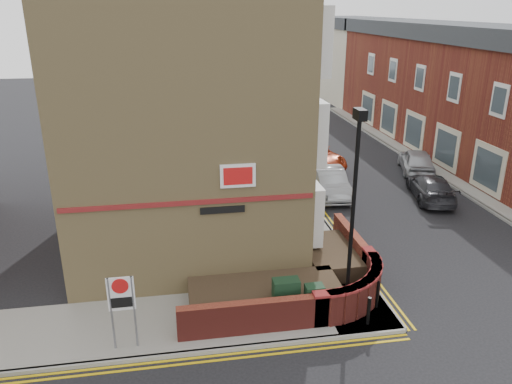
% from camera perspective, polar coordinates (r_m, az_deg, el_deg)
% --- Properties ---
extents(ground, '(120.00, 120.00, 0.00)m').
position_cam_1_polar(ground, '(14.91, 5.70, -16.74)').
color(ground, black).
rests_on(ground, ground).
extents(pavement_corner, '(13.00, 3.00, 0.12)m').
position_cam_1_polar(pavement_corner, '(15.70, -8.64, -14.48)').
color(pavement_corner, gray).
rests_on(pavement_corner, ground).
extents(pavement_main, '(2.00, 32.00, 0.12)m').
position_cam_1_polar(pavement_main, '(29.32, 1.41, 2.74)').
color(pavement_main, gray).
rests_on(pavement_main, ground).
extents(pavement_far, '(4.00, 40.00, 0.12)m').
position_cam_1_polar(pavement_far, '(30.72, 23.15, 1.88)').
color(pavement_far, gray).
rests_on(pavement_far, ground).
extents(kerb_side, '(13.00, 0.15, 0.12)m').
position_cam_1_polar(kerb_side, '(14.49, -8.47, -17.86)').
color(kerb_side, gray).
rests_on(kerb_side, ground).
extents(kerb_main_near, '(0.15, 32.00, 0.12)m').
position_cam_1_polar(kerb_main_near, '(29.52, 3.32, 2.84)').
color(kerb_main_near, gray).
rests_on(kerb_main_near, ground).
extents(kerb_main_far, '(0.15, 40.00, 0.12)m').
position_cam_1_polar(kerb_main_far, '(29.70, 19.88, 1.72)').
color(kerb_main_far, gray).
rests_on(kerb_main_far, ground).
extents(yellow_lines_side, '(13.00, 0.28, 0.01)m').
position_cam_1_polar(yellow_lines_side, '(14.33, -8.43, -18.64)').
color(yellow_lines_side, gold).
rests_on(yellow_lines_side, ground).
extents(yellow_lines_main, '(0.28, 32.00, 0.01)m').
position_cam_1_polar(yellow_lines_main, '(29.59, 3.79, 2.76)').
color(yellow_lines_main, gold).
rests_on(yellow_lines_main, ground).
extents(corner_building, '(8.95, 10.40, 13.60)m').
position_cam_1_polar(corner_building, '(19.61, -8.16, 12.17)').
color(corner_building, tan).
rests_on(corner_building, ground).
extents(garden_wall, '(6.80, 6.00, 1.20)m').
position_cam_1_polar(garden_wall, '(16.90, 3.47, -11.72)').
color(garden_wall, maroon).
rests_on(garden_wall, ground).
extents(lamppost, '(0.25, 0.50, 6.30)m').
position_cam_1_polar(lamppost, '(14.68, 10.99, -2.56)').
color(lamppost, black).
rests_on(lamppost, pavement_corner).
extents(utility_cabinet_large, '(0.80, 0.45, 1.20)m').
position_cam_1_polar(utility_cabinet_large, '(15.47, 3.43, -11.90)').
color(utility_cabinet_large, black).
rests_on(utility_cabinet_large, pavement_corner).
extents(utility_cabinet_small, '(0.55, 0.40, 1.10)m').
position_cam_1_polar(utility_cabinet_small, '(15.43, 6.64, -12.32)').
color(utility_cabinet_small, black).
rests_on(utility_cabinet_small, pavement_corner).
extents(bollard_near, '(0.11, 0.11, 0.90)m').
position_cam_1_polar(bollard_near, '(15.47, 12.75, -13.10)').
color(bollard_near, black).
rests_on(bollard_near, pavement_corner).
extents(bollard_far, '(0.11, 0.11, 0.90)m').
position_cam_1_polar(bollard_far, '(16.30, 13.69, -11.31)').
color(bollard_far, black).
rests_on(bollard_far, pavement_corner).
extents(zone_sign, '(0.72, 0.07, 2.20)m').
position_cam_1_polar(zone_sign, '(14.09, -15.11, -11.78)').
color(zone_sign, slate).
rests_on(zone_sign, pavement_corner).
extents(far_terrace, '(5.40, 30.40, 8.00)m').
position_cam_1_polar(far_terrace, '(33.92, 22.72, 10.54)').
color(far_terrace, maroon).
rests_on(far_terrace, ground).
extents(far_terrace_cream, '(5.40, 12.40, 8.00)m').
position_cam_1_polar(far_terrace_cream, '(52.77, 10.59, 14.79)').
color(far_terrace_cream, beige).
rests_on(far_terrace_cream, ground).
extents(tree_near, '(3.64, 3.65, 6.70)m').
position_cam_1_polar(tree_near, '(26.36, 2.32, 11.10)').
color(tree_near, '#382B1E').
rests_on(tree_near, pavement_main).
extents(tree_mid, '(4.03, 4.03, 7.42)m').
position_cam_1_polar(tree_mid, '(34.09, -0.50, 14.09)').
color(tree_mid, '#382B1E').
rests_on(tree_mid, pavement_main).
extents(tree_far, '(3.81, 3.81, 7.00)m').
position_cam_1_polar(tree_far, '(42.00, -2.29, 14.90)').
color(tree_far, '#382B1E').
rests_on(tree_far, pavement_main).
extents(traffic_light_assembly, '(0.20, 0.16, 4.20)m').
position_cam_1_polar(traffic_light_assembly, '(37.38, -0.60, 10.92)').
color(traffic_light_assembly, black).
rests_on(traffic_light_assembly, pavement_main).
extents(silver_car_near, '(1.75, 4.23, 1.36)m').
position_cam_1_polar(silver_car_near, '(25.38, 8.45, 1.13)').
color(silver_car_near, '#94979B').
rests_on(silver_car_near, ground).
extents(red_car_main, '(3.57, 5.84, 1.51)m').
position_cam_1_polar(red_car_main, '(29.69, 6.28, 4.26)').
color(red_car_main, '#9C2C11').
rests_on(red_car_main, ground).
extents(grey_car_far, '(2.66, 4.51, 1.23)m').
position_cam_1_polar(grey_car_far, '(26.04, 19.37, 0.50)').
color(grey_car_far, '#2B2C30').
rests_on(grey_car_far, ground).
extents(silver_car_far, '(2.78, 4.40, 1.39)m').
position_cam_1_polar(silver_car_far, '(29.99, 17.85, 3.42)').
color(silver_car_far, '#A9ACB1').
rests_on(silver_car_far, ground).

